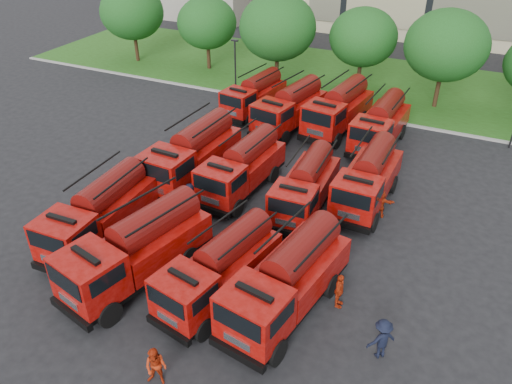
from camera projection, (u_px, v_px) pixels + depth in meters
ground at (256, 237)px, 26.92m from camera, size 140.00×140.00×0.00m
lawn at (374, 83)px, 46.75m from camera, size 70.00×16.00×0.12m
curb at (349, 114)px, 40.56m from camera, size 70.00×0.30×0.14m
tree_0 at (132, 12)px, 49.66m from camera, size 6.30×6.30×7.70m
tree_1 at (207, 23)px, 47.80m from camera, size 5.71×5.71×6.98m
tree_2 at (278, 27)px, 43.35m from camera, size 6.72×6.72×8.22m
tree_3 at (363, 37)px, 43.10m from camera, size 5.88×5.88×7.19m
tree_4 at (446, 45)px, 39.15m from camera, size 6.55×6.55×8.01m
lamp_post_0 at (235, 66)px, 42.10m from camera, size 0.60×0.25×5.11m
fire_truck_0 at (99, 213)px, 25.90m from camera, size 2.88×7.43×3.35m
fire_truck_1 at (137, 249)px, 23.25m from camera, size 4.35×8.14×3.53m
fire_truck_2 at (220, 268)px, 22.42m from camera, size 3.64×7.18×3.12m
fire_truck_3 at (287, 280)px, 21.54m from camera, size 3.78×7.84×3.42m
fire_truck_4 at (192, 154)px, 31.10m from camera, size 3.26×8.06×3.60m
fire_truck_5 at (242, 167)px, 30.05m from camera, size 3.03×7.28×3.24m
fire_truck_6 at (306, 186)px, 28.40m from camera, size 2.72×6.87×3.08m
fire_truck_7 at (368, 178)px, 28.91m from camera, size 2.79×7.26×3.28m
fire_truck_8 at (254, 95)px, 40.24m from camera, size 3.24×6.95×3.05m
fire_truck_9 at (290, 108)px, 37.59m from camera, size 3.78×7.72×3.37m
fire_truck_10 at (338, 109)px, 37.28m from camera, size 3.65×7.91×3.47m
fire_truck_11 at (380, 124)px, 35.20m from camera, size 3.03×7.39×3.29m
firefighter_1 at (158, 382)px, 19.20m from camera, size 0.95×0.66×1.79m
firefighter_2 at (337, 305)px, 22.62m from camera, size 0.65×1.08×1.79m
firefighter_3 at (379, 355)px, 20.27m from camera, size 1.34×1.32×1.92m
firefighter_4 at (192, 212)px, 28.87m from camera, size 1.12×1.00×1.92m
firefighter_5 at (378, 216)px, 28.56m from camera, size 1.75×1.08×1.75m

